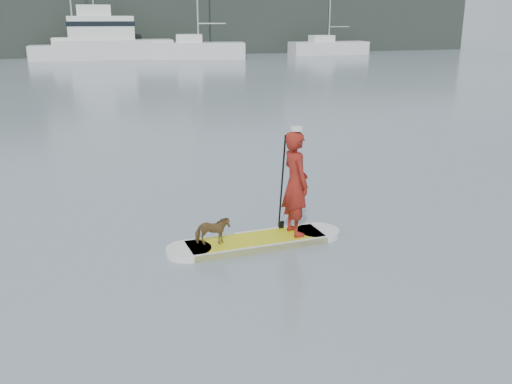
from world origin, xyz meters
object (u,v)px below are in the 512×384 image
object	(u,v)px
dog	(212,231)
sailboat_e	(198,49)
paddleboard	(256,241)
motor_yacht_a	(109,39)
sailboat_d	(74,51)
sailboat_f	(328,46)
paddler	(295,183)

from	to	relation	value
dog	sailboat_e	xyz separation A→B (m)	(9.71, 44.97, 0.51)
paddleboard	motor_yacht_a	size ratio (longest dim) A/B	0.30
sailboat_d	sailboat_f	world-z (taller)	sailboat_f
motor_yacht_a	sailboat_d	bearing A→B (deg)	-174.53
paddleboard	motor_yacht_a	world-z (taller)	motor_yacht_a
sailboat_e	paddler	bearing A→B (deg)	-88.43
dog	motor_yacht_a	size ratio (longest dim) A/B	0.06
paddleboard	sailboat_f	size ratio (longest dim) A/B	0.27
dog	sailboat_f	bearing A→B (deg)	-18.36
dog	sailboat_d	bearing A→B (deg)	10.43
paddler	motor_yacht_a	bearing A→B (deg)	-4.82
paddleboard	dog	world-z (taller)	dog
dog	sailboat_d	xyz separation A→B (m)	(-1.38, 47.17, 0.47)
paddleboard	sailboat_e	bearing A→B (deg)	76.30
dog	motor_yacht_a	world-z (taller)	motor_yacht_a
paddleboard	paddler	distance (m)	1.27
sailboat_d	paddleboard	bearing A→B (deg)	-82.70
sailboat_e	sailboat_f	world-z (taller)	sailboat_e
sailboat_e	motor_yacht_a	size ratio (longest dim) A/B	1.14
paddler	sailboat_f	xyz separation A→B (m)	(22.40, 46.75, -0.25)
motor_yacht_a	sailboat_f	bearing A→B (deg)	1.98
motor_yacht_a	dog	bearing A→B (deg)	-88.94
paddleboard	sailboat_d	bearing A→B (deg)	90.18
paddleboard	sailboat_f	bearing A→B (deg)	61.17
dog	paddleboard	bearing A→B (deg)	-78.76
paddleboard	motor_yacht_a	bearing A→B (deg)	86.35
dog	sailboat_e	world-z (taller)	sailboat_e
paddler	motor_yacht_a	distance (m)	47.23
paddler	sailboat_f	bearing A→B (deg)	-30.18
sailboat_f	sailboat_d	bearing A→B (deg)	179.77
sailboat_e	dog	bearing A→B (deg)	-90.34
paddler	sailboat_e	distance (m)	45.63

